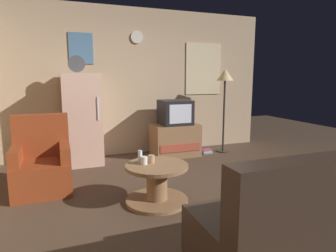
{
  "coord_description": "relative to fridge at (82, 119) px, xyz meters",
  "views": [
    {
      "loc": [
        -1.36,
        -2.91,
        1.44
      ],
      "look_at": [
        0.08,
        0.9,
        0.75
      ],
      "focal_mm": 31.15,
      "sensor_mm": 36.0,
      "label": 1
    }
  ],
  "objects": [
    {
      "name": "coffee_table",
      "position": [
        0.66,
        -1.91,
        -0.53
      ],
      "size": [
        0.72,
        0.72,
        0.45
      ],
      "color": "#8E6642",
      "rests_on": "ground_plane"
    },
    {
      "name": "mug_ceramic_tan",
      "position": [
        0.62,
        -1.82,
        -0.26
      ],
      "size": [
        0.08,
        0.08,
        0.09
      ],
      "primitive_type": "cylinder",
      "color": "tan",
      "rests_on": "coffee_table"
    },
    {
      "name": "fridge",
      "position": [
        0.0,
        0.0,
        0.0
      ],
      "size": [
        0.6,
        0.62,
        1.77
      ],
      "color": "beige",
      "rests_on": "ground_plane"
    },
    {
      "name": "wine_glass",
      "position": [
        0.5,
        -1.78,
        -0.23
      ],
      "size": [
        0.05,
        0.05,
        0.15
      ],
      "primitive_type": "cylinder",
      "color": "silver",
      "rests_on": "coffee_table"
    },
    {
      "name": "wall_with_art",
      "position": [
        1.02,
        0.42,
        0.59
      ],
      "size": [
        5.2,
        0.12,
        2.67
      ],
      "color": "tan",
      "rests_on": "ground_plane"
    },
    {
      "name": "armchair",
      "position": [
        -0.59,
        -1.05,
        -0.42
      ],
      "size": [
        0.68,
        0.68,
        0.96
      ],
      "color": "maroon",
      "rests_on": "ground_plane"
    },
    {
      "name": "tv_stand",
      "position": [
        1.62,
        -0.09,
        -0.46
      ],
      "size": [
        0.84,
        0.53,
        0.59
      ],
      "color": "#8E6642",
      "rests_on": "ground_plane"
    },
    {
      "name": "crt_tv",
      "position": [
        1.62,
        -0.09,
        0.05
      ],
      "size": [
        0.54,
        0.51,
        0.44
      ],
      "color": "black",
      "rests_on": "tv_stand"
    },
    {
      "name": "mug_ceramic_white",
      "position": [
        0.53,
        -1.85,
        -0.26
      ],
      "size": [
        0.08,
        0.08,
        0.09
      ],
      "primitive_type": "cylinder",
      "color": "silver",
      "rests_on": "coffee_table"
    },
    {
      "name": "book_stack",
      "position": [
        2.24,
        -0.15,
        -0.72
      ],
      "size": [
        0.19,
        0.17,
        0.07
      ],
      "color": "#4C9BC8",
      "rests_on": "ground_plane"
    },
    {
      "name": "couch",
      "position": [
        1.4,
        -3.34,
        -0.44
      ],
      "size": [
        1.7,
        0.8,
        0.92
      ],
      "color": "#38281E",
      "rests_on": "ground_plane"
    },
    {
      "name": "ground_plane",
      "position": [
        1.01,
        -2.03,
        -0.75
      ],
      "size": [
        12.0,
        12.0,
        0.0
      ],
      "primitive_type": "plane",
      "color": "#4C3828"
    },
    {
      "name": "standing_lamp",
      "position": [
        2.6,
        -0.14,
        0.6
      ],
      "size": [
        0.32,
        0.32,
        1.59
      ],
      "color": "#332D28",
      "rests_on": "ground_plane"
    }
  ]
}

